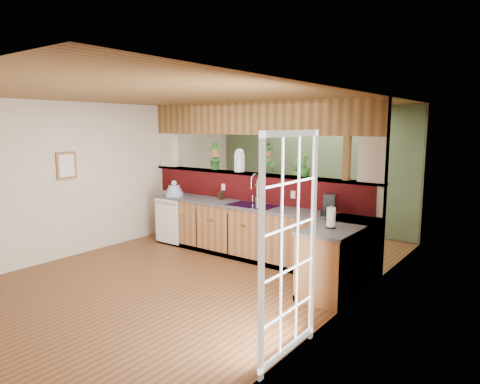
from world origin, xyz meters
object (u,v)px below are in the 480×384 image
Objects in this scene: soap_dispenser at (221,194)px; faucet at (255,188)px; coffee_maker at (329,206)px; dish_stack at (174,191)px; shelving_console at (287,204)px; paper_towel at (331,218)px; glass_jar at (239,160)px.

faucet is at bearing 1.99° from soap_dispenser.
coffee_maker is at bearing -2.72° from soap_dispenser.
coffee_maker is (3.06, 0.14, 0.05)m from dish_stack.
soap_dispenser is at bearing 155.89° from coffee_maker.
shelving_console is (-0.63, 2.12, -0.67)m from faucet.
dish_stack is 1.18× the size of paper_towel.
faucet is at bearing 153.45° from coffee_maker.
paper_towel is at bearing -9.73° from dish_stack.
coffee_maker reaches higher than soap_dispenser.
dish_stack is (-1.66, -0.27, -0.18)m from faucet.
dish_stack is at bearing -156.91° from glass_jar.
faucet is 2.63× the size of soap_dispenser.
glass_jar is at bearing 154.64° from paper_towel.
paper_towel is (1.77, -0.86, -0.14)m from faucet.
paper_towel is 0.17× the size of shelving_console.
soap_dispenser is 0.47× the size of glass_jar.
glass_jar is 0.25× the size of shelving_console.
faucet is 1.51× the size of dish_stack.
faucet is 1.24× the size of glass_jar.
soap_dispenser is (-0.73, -0.03, -0.18)m from faucet.
glass_jar reaches higher than paper_towel.
shelving_console is (-0.13, 1.90, -1.10)m from glass_jar.
coffee_maker is 3.08m from shelving_console.
soap_dispenser is 2.21m from shelving_console.
glass_jar reaches higher than faucet.
shelving_console is at bearing 106.59° from faucet.
dish_stack is 0.96m from soap_dispenser.
paper_towel is at bearing -84.65° from coffee_maker.
glass_jar is (1.15, 0.49, 0.61)m from dish_stack.
faucet reaches higher than dish_stack.
faucet is at bearing -57.04° from shelving_console.
glass_jar is at bearing 47.96° from soap_dispenser.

